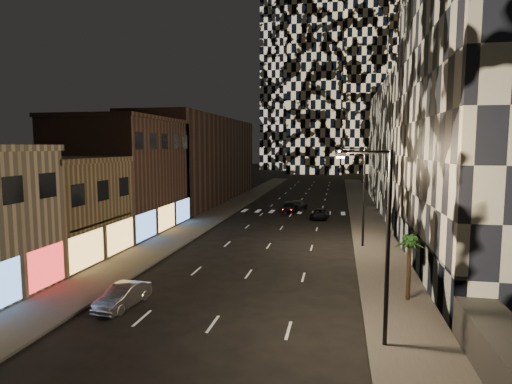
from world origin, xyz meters
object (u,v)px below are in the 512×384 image
at_px(car_silver_parked, 123,296).
at_px(car_dark_midlane, 289,207).
at_px(car_dark_rightlane, 320,214).
at_px(streetlight_near, 383,234).
at_px(streetlight_far, 361,190).
at_px(car_dark_oncoming, 298,205).
at_px(palm_tree, 410,246).

xyz_separation_m(car_silver_parked, car_dark_midlane, (5.30, 37.41, 0.11)).
relative_size(car_dark_midlane, car_dark_rightlane, 1.01).
xyz_separation_m(streetlight_near, streetlight_far, (0.00, 20.00, 0.00)).
relative_size(streetlight_near, car_dark_oncoming, 1.77).
xyz_separation_m(streetlight_near, car_silver_parked, (-14.15, 2.29, -4.69)).
distance_m(streetlight_far, car_dark_midlane, 22.08).
bearing_deg(palm_tree, car_dark_midlane, 108.34).
bearing_deg(car_silver_parked, car_dark_oncoming, 87.84).
bearing_deg(palm_tree, car_dark_oncoming, 105.82).
height_order(car_dark_midlane, car_dark_rightlane, car_dark_midlane).
distance_m(streetlight_near, streetlight_far, 20.00).
bearing_deg(car_dark_rightlane, car_dark_midlane, 139.67).
xyz_separation_m(car_silver_parked, car_dark_oncoming, (6.30, 39.55, 0.08)).
height_order(car_silver_parked, car_dark_midlane, car_dark_midlane).
distance_m(streetlight_far, car_dark_oncoming, 23.66).
bearing_deg(car_dark_oncoming, streetlight_far, 116.97).
distance_m(car_silver_parked, car_dark_midlane, 37.79).
relative_size(streetlight_near, car_dark_rightlane, 2.00).
distance_m(car_dark_oncoming, palm_tree, 36.98).
relative_size(car_dark_midlane, car_dark_oncoming, 0.89).
bearing_deg(car_dark_rightlane, car_silver_parked, -101.29).
height_order(car_dark_oncoming, car_dark_rightlane, car_dark_oncoming).
bearing_deg(streetlight_near, palm_tree, 70.92).
xyz_separation_m(car_silver_parked, palm_tree, (16.35, 4.06, 2.73)).
height_order(car_dark_midlane, car_dark_oncoming, car_dark_midlane).
relative_size(streetlight_far, car_dark_oncoming, 1.77).
height_order(streetlight_near, palm_tree, streetlight_near).
bearing_deg(car_dark_midlane, car_dark_oncoming, 62.61).
xyz_separation_m(car_dark_midlane, car_dark_oncoming, (1.00, 2.14, -0.03)).
distance_m(streetlight_near, car_dark_rightlane, 35.68).
distance_m(car_dark_oncoming, car_dark_rightlane, 7.60).
bearing_deg(car_silver_parked, palm_tree, 20.85).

